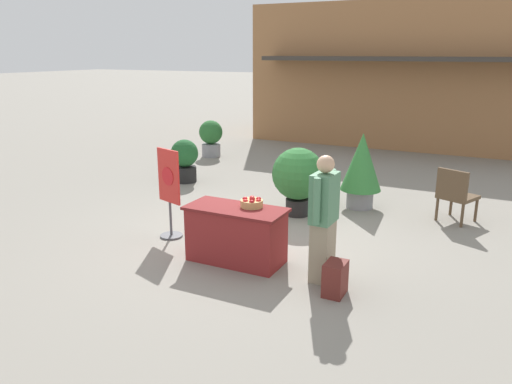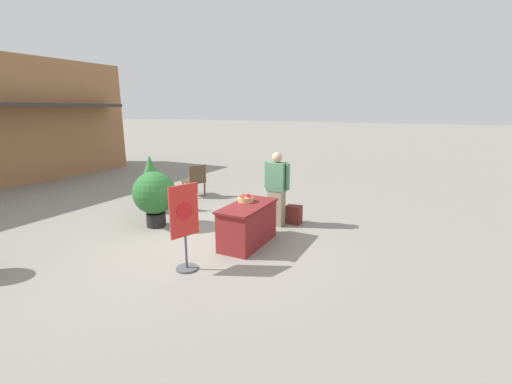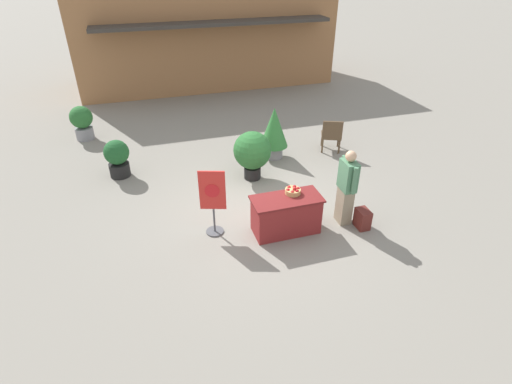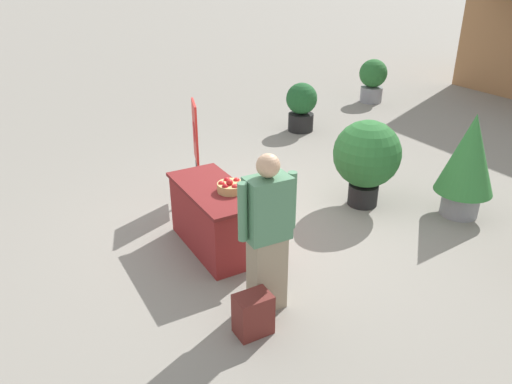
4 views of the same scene
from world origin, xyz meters
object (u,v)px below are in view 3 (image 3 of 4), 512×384
object	(u,v)px
display_table	(286,215)
potted_plant_near_right	(274,130)
poster_board	(213,201)
potted_plant_near_left	(117,157)
person_visitor	(347,187)
potted_plant_far_right	(252,152)
backpack	(362,219)
patio_chair	(332,134)
potted_plant_far_left	(82,121)
apple_basket	(293,191)

from	to	relation	value
display_table	potted_plant_near_right	size ratio (longest dim) A/B	0.98
poster_board	potted_plant_near_left	bearing A→B (deg)	-131.24
display_table	person_visitor	world-z (taller)	person_visitor
poster_board	potted_plant_far_right	world-z (taller)	poster_board
backpack	patio_chair	world-z (taller)	patio_chair
display_table	potted_plant_near_left	world-z (taller)	potted_plant_near_left
backpack	potted_plant_far_left	xyz separation A→B (m)	(-5.76, 6.51, 0.35)
patio_chair	potted_plant_near_right	xyz separation A→B (m)	(-1.68, 0.11, 0.27)
person_visitor	potted_plant_far_right	bearing A→B (deg)	-59.46
poster_board	potted_plant_near_left	size ratio (longest dim) A/B	1.47
display_table	potted_plant_far_left	distance (m)	7.45
person_visitor	potted_plant_near_left	bearing A→B (deg)	-35.86
potted_plant_far_right	person_visitor	bearing A→B (deg)	-61.27
person_visitor	patio_chair	size ratio (longest dim) A/B	1.73
potted_plant_far_left	person_visitor	bearing A→B (deg)	-48.54
potted_plant_far_right	apple_basket	bearing A→B (deg)	-85.01
display_table	patio_chair	size ratio (longest dim) A/B	1.47
apple_basket	potted_plant_near_right	xyz separation A→B (m)	(0.70, 3.14, -0.05)
display_table	potted_plant_far_right	world-z (taller)	potted_plant_far_right
display_table	potted_plant_far_left	size ratio (longest dim) A/B	1.37
potted_plant_near_left	poster_board	bearing A→B (deg)	-59.32
apple_basket	poster_board	size ratio (longest dim) A/B	0.22
backpack	potted_plant_near_right	bearing A→B (deg)	100.63
potted_plant_near_right	potted_plant_far_left	bearing A→B (deg)	150.42
backpack	potted_plant_far_right	distance (m)	3.15
person_visitor	potted_plant_far_left	size ratio (longest dim) A/B	1.62
potted_plant_near_right	potted_plant_far_left	world-z (taller)	potted_plant_near_right
potted_plant_far_left	display_table	bearing A→B (deg)	-55.76
display_table	backpack	xyz separation A→B (m)	(1.57, -0.35, -0.19)
potted_plant_near_right	potted_plant_far_right	distance (m)	1.31
potted_plant_near_left	potted_plant_far_right	bearing A→B (deg)	-19.05
apple_basket	potted_plant_far_right	size ratio (longest dim) A/B	0.25
backpack	potted_plant_near_left	bearing A→B (deg)	141.61
poster_board	potted_plant_near_left	xyz separation A→B (m)	(-1.81, 3.05, -0.23)
patio_chair	potted_plant_far_right	xyz separation A→B (m)	(-2.58, -0.84, 0.20)
display_table	potted_plant_near_left	xyz separation A→B (m)	(-3.21, 3.43, 0.13)
person_visitor	potted_plant_near_right	size ratio (longest dim) A/B	1.16
person_visitor	potted_plant_far_right	size ratio (longest dim) A/B	1.34
display_table	potted_plant_far_left	xyz separation A→B (m)	(-4.19, 6.16, 0.16)
potted_plant_near_left	potted_plant_far_left	distance (m)	2.90
apple_basket	backpack	size ratio (longest dim) A/B	0.75
backpack	potted_plant_near_left	world-z (taller)	potted_plant_near_left
display_table	apple_basket	bearing A→B (deg)	36.14
display_table	person_visitor	distance (m)	1.36
potted_plant_near_right	potted_plant_far_left	xyz separation A→B (m)	(-5.07, 2.88, -0.24)
potted_plant_near_left	potted_plant_far_right	size ratio (longest dim) A/B	0.79
backpack	potted_plant_near_right	world-z (taller)	potted_plant_near_right
poster_board	patio_chair	xyz separation A→B (m)	(3.97, 2.78, -0.23)
patio_chair	potted_plant_near_right	size ratio (longest dim) A/B	0.67
person_visitor	backpack	world-z (taller)	person_visitor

